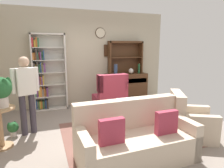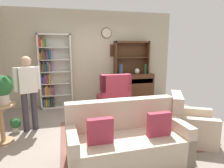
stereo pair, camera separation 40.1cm
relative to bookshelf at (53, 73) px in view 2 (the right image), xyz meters
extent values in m
cube|color=gray|center=(1.20, -1.94, -1.02)|extent=(5.40, 4.60, 0.02)
cube|color=#BCB299|center=(1.20, 0.19, 0.39)|extent=(5.00, 0.06, 2.80)
cylinder|color=beige|center=(1.61, 0.14, 1.14)|extent=(0.28, 0.03, 0.28)
torus|color=#382314|center=(1.61, 0.14, 1.14)|extent=(0.31, 0.02, 0.31)
cube|color=#422816|center=(1.86, 0.14, 0.62)|extent=(0.28, 0.03, 0.36)
cube|color=brown|center=(1.40, -2.24, -1.01)|extent=(2.44, 1.97, 0.01)
cube|color=silver|center=(-0.34, -0.01, 0.04)|extent=(0.04, 0.30, 2.10)
cube|color=silver|center=(0.52, -0.01, 0.04)|extent=(0.04, 0.30, 2.10)
cube|color=silver|center=(0.09, -0.01, 1.07)|extent=(0.90, 0.30, 0.04)
cube|color=silver|center=(0.09, -0.01, -0.99)|extent=(0.90, 0.30, 0.04)
cube|color=silver|center=(0.09, 0.13, 0.04)|extent=(0.90, 0.01, 2.10)
cube|color=silver|center=(0.09, -0.01, -0.63)|extent=(0.86, 0.30, 0.02)
cube|color=#284C8C|center=(-0.31, -0.03, -0.84)|extent=(0.03, 0.14, 0.24)
cube|color=gray|center=(-0.28, -0.03, -0.85)|extent=(0.02, 0.13, 0.21)
cube|color=#337247|center=(-0.25, -0.03, -0.85)|extent=(0.03, 0.21, 0.21)
cube|color=gold|center=(-0.21, -0.03, -0.85)|extent=(0.04, 0.23, 0.22)
cube|color=#CC7233|center=(-0.17, -0.03, -0.86)|extent=(0.04, 0.14, 0.20)
cube|color=#337247|center=(-0.14, -0.03, -0.85)|extent=(0.03, 0.20, 0.21)
cube|color=#3F3833|center=(-0.10, -0.03, -0.86)|extent=(0.02, 0.23, 0.19)
cube|color=#284C8C|center=(-0.07, -0.03, -0.84)|extent=(0.03, 0.20, 0.24)
cube|color=#3F3833|center=(-0.02, -0.03, -0.85)|extent=(0.04, 0.24, 0.22)
cube|color=silver|center=(0.09, -0.01, -0.30)|extent=(0.86, 0.30, 0.02)
cube|color=#337247|center=(-0.31, -0.03, -0.49)|extent=(0.03, 0.12, 0.27)
cube|color=#723F7F|center=(-0.27, -0.03, -0.51)|extent=(0.04, 0.15, 0.22)
cube|color=gold|center=(-0.21, -0.03, -0.50)|extent=(0.04, 0.17, 0.24)
cube|color=#CC7233|center=(-0.17, -0.03, -0.48)|extent=(0.04, 0.18, 0.29)
cube|color=gray|center=(-0.12, -0.03, -0.51)|extent=(0.03, 0.16, 0.22)
cube|color=#CC7233|center=(-0.08, -0.03, -0.49)|extent=(0.03, 0.11, 0.27)
cube|color=#CC7233|center=(-0.05, -0.03, -0.52)|extent=(0.03, 0.11, 0.20)
cube|color=#723F7F|center=(-0.01, -0.03, -0.50)|extent=(0.04, 0.20, 0.24)
cube|color=gray|center=(0.04, -0.03, -0.53)|extent=(0.04, 0.11, 0.19)
cube|color=silver|center=(0.09, -0.01, 0.04)|extent=(0.86, 0.30, 0.02)
cube|color=#284C8C|center=(-0.31, -0.03, -0.15)|extent=(0.04, 0.17, 0.28)
cube|color=#723F7F|center=(-0.26, -0.03, -0.19)|extent=(0.03, 0.19, 0.19)
cube|color=#723F7F|center=(-0.21, -0.03, -0.17)|extent=(0.04, 0.21, 0.24)
cube|color=#CC7233|center=(-0.17, -0.03, -0.18)|extent=(0.03, 0.14, 0.22)
cube|color=#723F7F|center=(-0.13, -0.03, -0.17)|extent=(0.03, 0.23, 0.22)
cube|color=gold|center=(-0.10, -0.03, -0.16)|extent=(0.03, 0.23, 0.25)
cube|color=silver|center=(0.09, -0.01, 0.38)|extent=(0.86, 0.30, 0.02)
cube|color=#3F3833|center=(-0.30, -0.03, 0.18)|extent=(0.04, 0.20, 0.26)
cube|color=gold|center=(-0.26, -0.03, 0.16)|extent=(0.03, 0.10, 0.22)
cube|color=#3F3833|center=(-0.22, -0.03, 0.20)|extent=(0.04, 0.20, 0.29)
cube|color=#337247|center=(-0.17, -0.03, 0.16)|extent=(0.04, 0.13, 0.22)
cube|color=#284C8C|center=(-0.13, -0.03, 0.19)|extent=(0.03, 0.21, 0.27)
cube|color=gold|center=(-0.11, -0.03, 0.18)|extent=(0.02, 0.12, 0.25)
cube|color=gray|center=(-0.08, -0.03, 0.16)|extent=(0.02, 0.20, 0.21)
cube|color=#723F7F|center=(-0.04, -0.03, 0.17)|extent=(0.04, 0.18, 0.24)
cube|color=silver|center=(0.09, -0.01, 0.71)|extent=(0.86, 0.30, 0.02)
cube|color=#CC7233|center=(-0.30, -0.03, 0.48)|extent=(0.04, 0.13, 0.19)
cube|color=#CC7233|center=(-0.26, -0.03, 0.49)|extent=(0.03, 0.11, 0.20)
cube|color=#3F3833|center=(-0.22, -0.03, 0.53)|extent=(0.04, 0.23, 0.28)
cube|color=#337247|center=(-0.19, -0.03, 0.49)|extent=(0.02, 0.16, 0.20)
cube|color=#B22D33|center=(-0.16, -0.03, 0.49)|extent=(0.02, 0.10, 0.20)
cube|color=#723F7F|center=(-0.12, -0.03, 0.50)|extent=(0.03, 0.20, 0.22)
cube|color=#337247|center=(-0.08, -0.03, 0.50)|extent=(0.04, 0.10, 0.22)
cube|color=#284C8C|center=(-0.04, -0.03, 0.52)|extent=(0.02, 0.24, 0.26)
cube|color=#B22D33|center=(-0.30, -0.03, 0.85)|extent=(0.04, 0.20, 0.24)
cube|color=gold|center=(-0.25, -0.03, 0.82)|extent=(0.04, 0.15, 0.19)
cube|color=#CC7233|center=(-0.20, -0.03, 0.85)|extent=(0.04, 0.14, 0.25)
cube|color=#337247|center=(-0.16, -0.03, 0.84)|extent=(0.03, 0.22, 0.24)
cube|color=#4C2D19|center=(2.37, -0.08, -0.50)|extent=(1.30, 0.45, 0.82)
cube|color=#4C2D19|center=(1.77, -0.26, -0.96)|extent=(0.06, 0.06, 0.10)
cube|color=#4C2D19|center=(2.97, -0.26, -0.96)|extent=(0.06, 0.06, 0.10)
cube|color=#4C2D19|center=(1.77, 0.09, -0.96)|extent=(0.06, 0.06, 0.10)
cube|color=#4C2D19|center=(2.97, 0.09, -0.96)|extent=(0.06, 0.06, 0.10)
cube|color=#3D2414|center=(2.37, -0.30, -0.29)|extent=(1.20, 0.01, 0.14)
cube|color=#4C2D19|center=(1.84, 0.00, 0.41)|extent=(0.04, 0.26, 1.00)
cube|color=#4C2D19|center=(2.90, 0.00, 0.41)|extent=(0.04, 0.26, 1.00)
cube|color=#4C2D19|center=(2.37, 0.00, 0.88)|extent=(1.10, 0.26, 0.06)
cube|color=#4C2D19|center=(2.37, 0.00, 0.41)|extent=(1.06, 0.26, 0.02)
cube|color=#4C2D19|center=(2.37, 0.12, 0.41)|extent=(1.10, 0.01, 1.00)
cylinder|color=#33476B|center=(1.98, -0.16, 0.06)|extent=(0.11, 0.11, 0.31)
ellipsoid|color=beige|center=(2.50, -0.15, 0.00)|extent=(0.15, 0.15, 0.17)
cylinder|color=#194223|center=(2.76, -0.17, 0.06)|extent=(0.07, 0.07, 0.31)
cube|color=beige|center=(1.19, -3.15, -0.80)|extent=(1.82, 0.90, 0.42)
cube|color=beige|center=(1.18, -2.82, -0.35)|extent=(1.80, 0.25, 0.48)
cube|color=beige|center=(0.36, -3.17, -0.71)|extent=(0.16, 0.85, 0.60)
cube|color=beige|center=(2.02, -3.13, -0.71)|extent=(0.16, 0.85, 0.60)
cube|color=#A33347|center=(0.75, -3.28, -0.41)|extent=(0.36, 0.11, 0.36)
cube|color=#A33347|center=(1.65, -3.26, -0.41)|extent=(0.36, 0.11, 0.36)
cube|color=white|center=(1.18, -2.82, -0.11)|extent=(0.36, 0.19, 0.00)
cube|color=beige|center=(2.58, -2.80, -0.81)|extent=(1.04, 1.03, 0.40)
cube|color=beige|center=(2.31, -2.66, -0.37)|extent=(0.51, 0.75, 0.48)
cube|color=beige|center=(2.43, -3.07, -0.73)|extent=(0.75, 0.49, 0.55)
cube|color=beige|center=(2.72, -2.53, -0.73)|extent=(0.75, 0.49, 0.55)
cube|color=#A33347|center=(1.59, -0.72, -0.80)|extent=(0.79, 0.81, 0.42)
cube|color=#A33347|center=(1.59, -1.02, -0.27)|extent=(0.78, 0.21, 0.63)
cube|color=#A33347|center=(1.93, -0.98, -0.18)|extent=(0.10, 0.28, 0.44)
cube|color=#A33347|center=(1.25, -0.98, -0.18)|extent=(0.10, 0.28, 0.44)
cylinder|color=#A87F56|center=(-0.84, -2.00, -0.30)|extent=(0.52, 0.52, 0.03)
cylinder|color=#A87F56|center=(-0.84, -2.00, -0.66)|extent=(0.08, 0.08, 0.69)
cylinder|color=#A87F56|center=(-0.84, -2.00, -0.99)|extent=(0.36, 0.36, 0.03)
cylinder|color=beige|center=(-0.79, -1.98, -0.20)|extent=(0.22, 0.22, 0.18)
sphere|color=#235B2D|center=(-0.79, -1.98, 0.05)|extent=(0.38, 0.38, 0.38)
ellipsoid|color=#235B2D|center=(-0.66, -1.95, 0.09)|extent=(0.11, 0.07, 0.27)
ellipsoid|color=#235B2D|center=(-0.70, -2.08, 0.09)|extent=(0.11, 0.07, 0.27)
cylinder|color=beige|center=(-0.71, -1.58, -0.96)|extent=(0.12, 0.12, 0.10)
sphere|color=#235B2D|center=(-0.71, -1.58, -0.83)|extent=(0.21, 0.21, 0.21)
ellipsoid|color=#235B2D|center=(-0.78, -1.56, -0.80)|extent=(0.06, 0.04, 0.15)
ellipsoid|color=#235B2D|center=(-0.68, -1.52, -0.80)|extent=(0.06, 0.04, 0.15)
ellipsoid|color=#235B2D|center=(-0.68, -1.65, -0.80)|extent=(0.06, 0.04, 0.15)
ellipsoid|color=#235B2D|center=(-0.78, -1.61, -0.80)|extent=(0.06, 0.04, 0.15)
cylinder|color=#38333D|center=(-0.51, -1.59, -0.60)|extent=(0.15, 0.15, 0.82)
cylinder|color=#38333D|center=(-0.34, -1.52, -0.60)|extent=(0.15, 0.15, 0.82)
cube|color=silver|center=(-0.42, -1.56, 0.07)|extent=(0.39, 0.31, 0.52)
sphere|color=tan|center=(-0.42, -1.56, 0.45)|extent=(0.26, 0.26, 0.20)
cylinder|color=silver|center=(-0.63, -1.63, 0.10)|extent=(0.10, 0.10, 0.48)
cylinder|color=silver|center=(-0.22, -1.48, 0.10)|extent=(0.10, 0.10, 0.48)
cube|color=#4C2D19|center=(1.36, -2.22, -0.60)|extent=(0.80, 0.50, 0.03)
cube|color=#4C2D19|center=(0.99, -2.44, -0.81)|extent=(0.05, 0.05, 0.39)
cube|color=#4C2D19|center=(1.73, -2.44, -0.81)|extent=(0.05, 0.05, 0.39)
cube|color=#4C2D19|center=(0.99, -2.00, -0.81)|extent=(0.05, 0.05, 0.39)
cube|color=#4C2D19|center=(1.73, -2.00, -0.81)|extent=(0.05, 0.05, 0.39)
cube|color=#337247|center=(1.36, -2.24, -0.58)|extent=(0.20, 0.12, 0.03)
cube|color=#CC7233|center=(1.37, -2.22, -0.55)|extent=(0.20, 0.13, 0.03)
camera|label=1|loc=(-0.09, -5.63, 0.72)|focal=31.21mm
camera|label=2|loc=(0.29, -5.75, 0.72)|focal=31.21mm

